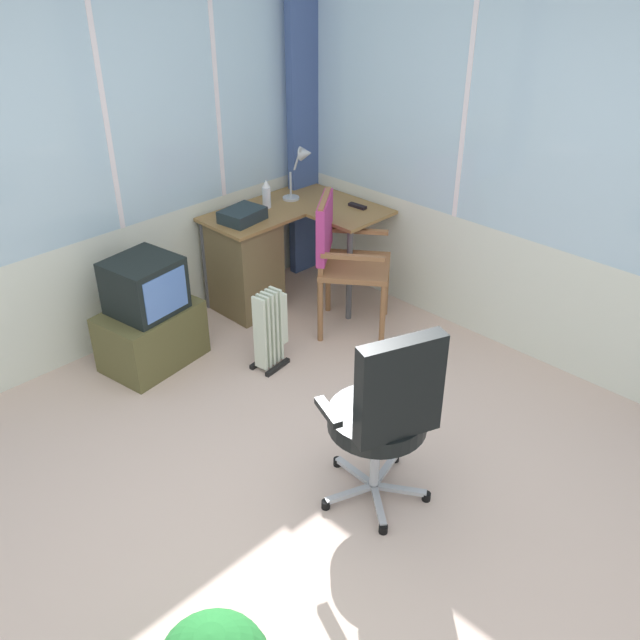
# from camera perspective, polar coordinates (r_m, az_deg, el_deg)

# --- Properties ---
(ground) EXTENTS (5.35, 5.43, 0.06)m
(ground) POSITION_cam_1_polar(r_m,az_deg,el_deg) (3.66, -0.93, -17.01)
(ground) COLOR beige
(north_window_panel) EXTENTS (4.35, 0.07, 2.65)m
(north_window_panel) POSITION_cam_1_polar(r_m,az_deg,el_deg) (4.57, -21.73, 11.37)
(north_window_panel) COLOR silver
(north_window_panel) RESTS_ON ground
(east_window_panel) EXTENTS (0.07, 4.43, 2.65)m
(east_window_panel) POSITION_cam_1_polar(r_m,az_deg,el_deg) (4.51, 19.70, 11.46)
(east_window_panel) COLOR silver
(east_window_panel) RESTS_ON ground
(curtain_corner) EXTENTS (0.34, 0.08, 2.55)m
(curtain_corner) POSITION_cam_1_polar(r_m,az_deg,el_deg) (5.60, -1.18, 16.23)
(curtain_corner) COLOR #3F558B
(curtain_corner) RESTS_ON ground
(desk) EXTENTS (1.16, 0.98, 0.74)m
(desk) POSITION_cam_1_polar(r_m,az_deg,el_deg) (5.26, -5.70, 4.96)
(desk) COLOR olive
(desk) RESTS_ON ground
(desk_lamp) EXTENTS (0.24, 0.21, 0.42)m
(desk_lamp) POSITION_cam_1_polar(r_m,az_deg,el_deg) (5.37, -1.49, 12.75)
(desk_lamp) COLOR #B2B7BC
(desk_lamp) RESTS_ON desk
(tv_remote) EXTENTS (0.05, 0.15, 0.02)m
(tv_remote) POSITION_cam_1_polar(r_m,az_deg,el_deg) (5.29, 3.11, 9.37)
(tv_remote) COLOR black
(tv_remote) RESTS_ON desk
(spray_bottle) EXTENTS (0.06, 0.06, 0.22)m
(spray_bottle) POSITION_cam_1_polar(r_m,az_deg,el_deg) (5.27, -4.44, 10.30)
(spray_bottle) COLOR silver
(spray_bottle) RESTS_ON desk
(paper_tray) EXTENTS (0.33, 0.27, 0.09)m
(paper_tray) POSITION_cam_1_polar(r_m,az_deg,el_deg) (5.05, -6.42, 8.59)
(paper_tray) COLOR #1E2B30
(paper_tray) RESTS_ON desk
(wooden_armchair) EXTENTS (0.67, 0.67, 1.00)m
(wooden_armchair) POSITION_cam_1_polar(r_m,az_deg,el_deg) (4.87, 1.44, 6.02)
(wooden_armchair) COLOR #8F5F3B
(wooden_armchair) RESTS_ON ground
(office_chair) EXTENTS (0.63, 0.60, 1.07)m
(office_chair) POSITION_cam_1_polar(r_m,az_deg,el_deg) (3.36, 5.49, -7.40)
(office_chair) COLOR #B7B7BF
(office_chair) RESTS_ON ground
(tv_on_stand) EXTENTS (0.70, 0.53, 0.77)m
(tv_on_stand) POSITION_cam_1_polar(r_m,az_deg,el_deg) (4.73, -13.89, 0.13)
(tv_on_stand) COLOR brown
(tv_on_stand) RESTS_ON ground
(space_heater) EXTENTS (0.28, 0.20, 0.56)m
(space_heater) POSITION_cam_1_polar(r_m,az_deg,el_deg) (4.60, -4.06, -0.67)
(space_heater) COLOR silver
(space_heater) RESTS_ON ground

